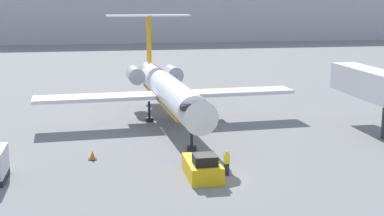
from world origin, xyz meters
TOP-DOWN VIEW (x-y plane):
  - ground_plane at (0.00, 0.00)m, footprint 600.00×600.00m
  - terminal_building at (0.00, 120.00)m, footprint 180.00×16.80m
  - airplane_main at (-0.77, 17.98)m, footprint 26.24×26.68m
  - pushback_tug at (-0.57, 0.65)m, footprint 2.24×4.38m
  - worker_near_tug at (1.19, 0.66)m, footprint 0.40×0.26m
  - traffic_cone_left at (-8.21, 6.17)m, footprint 0.65×0.65m
  - jet_bridge at (17.53, 10.43)m, footprint 3.20×12.45m

SIDE VIEW (x-z plane):
  - ground_plane at x=0.00m, z-range 0.00..0.00m
  - traffic_cone_left at x=-8.21m, z-range -0.02..0.70m
  - pushback_tug at x=-0.57m, z-range -0.24..1.65m
  - worker_near_tug at x=1.19m, z-range 0.05..1.89m
  - airplane_main at x=-0.77m, z-range -1.69..8.68m
  - jet_bridge at x=17.53m, z-range 1.35..7.54m
  - terminal_building at x=0.00m, z-range 0.03..15.25m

